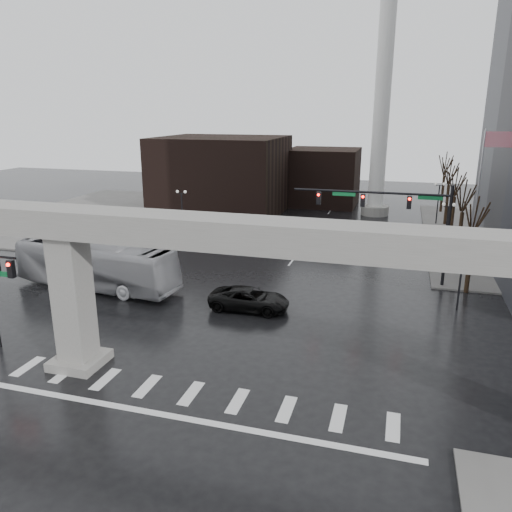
# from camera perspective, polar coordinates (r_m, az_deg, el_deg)

# --- Properties ---
(ground) EXTENTS (160.00, 160.00, 0.00)m
(ground) POSITION_cam_1_polar(r_m,az_deg,el_deg) (26.38, -6.52, -14.24)
(ground) COLOR black
(ground) RESTS_ON ground
(sidewalk_nw) EXTENTS (28.00, 36.00, 0.15)m
(sidewalk_nw) POSITION_cam_1_polar(r_m,az_deg,el_deg) (68.11, -15.18, 4.53)
(sidewalk_nw) COLOR slate
(sidewalk_nw) RESTS_ON ground
(elevated_guideway) EXTENTS (48.00, 2.60, 8.70)m
(elevated_guideway) POSITION_cam_1_polar(r_m,az_deg,el_deg) (23.18, -4.18, 0.04)
(elevated_guideway) COLOR gray
(elevated_guideway) RESTS_ON ground
(building_far_left) EXTENTS (16.00, 14.00, 10.00)m
(building_far_left) POSITION_cam_1_polar(r_m,az_deg,el_deg) (67.46, -3.95, 9.20)
(building_far_left) COLOR black
(building_far_left) RESTS_ON ground
(building_far_mid) EXTENTS (10.00, 10.00, 8.00)m
(building_far_mid) POSITION_cam_1_polar(r_m,az_deg,el_deg) (74.26, 7.63, 8.97)
(building_far_mid) COLOR black
(building_far_mid) RESTS_ON ground
(smokestack) EXTENTS (3.60, 3.60, 30.00)m
(smokestack) POSITION_cam_1_polar(r_m,az_deg,el_deg) (66.90, 14.16, 15.87)
(smokestack) COLOR white
(smokestack) RESTS_ON ground
(signal_mast_arm) EXTENTS (12.12, 0.43, 8.00)m
(signal_mast_arm) POSITION_cam_1_polar(r_m,az_deg,el_deg) (40.34, 15.87, 4.95)
(signal_mast_arm) COLOR black
(signal_mast_arm) RESTS_ON ground
(flagpole_assembly) EXTENTS (2.06, 0.12, 12.00)m
(flagpole_assembly) POSITION_cam_1_polar(r_m,az_deg,el_deg) (43.67, 24.46, 7.21)
(flagpole_assembly) COLOR silver
(flagpole_assembly) RESTS_ON ground
(lamp_right_0) EXTENTS (1.22, 0.32, 5.11)m
(lamp_right_0) POSITION_cam_1_polar(r_m,az_deg,el_deg) (36.48, 22.53, -0.68)
(lamp_right_0) COLOR black
(lamp_right_0) RESTS_ON ground
(lamp_right_1) EXTENTS (1.22, 0.32, 5.11)m
(lamp_right_1) POSITION_cam_1_polar(r_m,az_deg,el_deg) (50.02, 21.02, 3.85)
(lamp_right_1) COLOR black
(lamp_right_1) RESTS_ON ground
(lamp_right_2) EXTENTS (1.22, 0.32, 5.11)m
(lamp_right_2) POSITION_cam_1_polar(r_m,az_deg,el_deg) (63.76, 20.14, 6.43)
(lamp_right_2) COLOR black
(lamp_right_2) RESTS_ON ground
(lamp_left_0) EXTENTS (1.22, 0.32, 5.11)m
(lamp_left_0) POSITION_cam_1_polar(r_m,az_deg,el_deg) (42.68, -16.26, 2.28)
(lamp_left_0) COLOR black
(lamp_left_0) RESTS_ON ground
(lamp_left_1) EXTENTS (1.22, 0.32, 5.11)m
(lamp_left_1) POSITION_cam_1_polar(r_m,az_deg,el_deg) (54.71, -8.48, 5.76)
(lamp_left_1) COLOR black
(lamp_left_1) RESTS_ON ground
(lamp_left_2) EXTENTS (1.22, 0.32, 5.11)m
(lamp_left_2) POSITION_cam_1_polar(r_m,az_deg,el_deg) (67.50, -3.52, 7.90)
(lamp_left_2) COLOR black
(lamp_left_2) RESTS_ON ground
(tree_right_0) EXTENTS (1.09, 1.58, 7.50)m
(tree_right_0) POSITION_cam_1_polar(r_m,az_deg,el_deg) (40.63, 23.33, -0.12)
(tree_right_0) COLOR black
(tree_right_0) RESTS_ON ground
(tree_right_1) EXTENTS (1.09, 1.61, 7.67)m
(tree_right_1) POSITION_cam_1_polar(r_m,az_deg,el_deg) (48.32, 22.32, 2.54)
(tree_right_1) COLOR black
(tree_right_1) RESTS_ON ground
(tree_right_2) EXTENTS (1.10, 1.63, 7.85)m
(tree_right_2) POSITION_cam_1_polar(r_m,az_deg,el_deg) (56.10, 21.58, 4.46)
(tree_right_2) COLOR black
(tree_right_2) RESTS_ON ground
(tree_right_3) EXTENTS (1.11, 1.66, 8.02)m
(tree_right_3) POSITION_cam_1_polar(r_m,az_deg,el_deg) (63.93, 21.02, 5.92)
(tree_right_3) COLOR black
(tree_right_3) RESTS_ON ground
(tree_right_4) EXTENTS (1.12, 1.69, 8.19)m
(tree_right_4) POSITION_cam_1_polar(r_m,az_deg,el_deg) (71.80, 20.58, 7.06)
(tree_right_4) COLOR black
(tree_right_4) RESTS_ON ground
(pickup_truck) EXTENTS (5.62, 2.70, 1.54)m
(pickup_truck) POSITION_cam_1_polar(r_m,az_deg,el_deg) (34.70, -0.78, -4.94)
(pickup_truck) COLOR black
(pickup_truck) RESTS_ON ground
(city_bus) EXTENTS (13.84, 4.77, 3.78)m
(city_bus) POSITION_cam_1_polar(r_m,az_deg,el_deg) (40.47, -17.81, -0.94)
(city_bus) COLOR #9D9DA2
(city_bus) RESTS_ON ground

